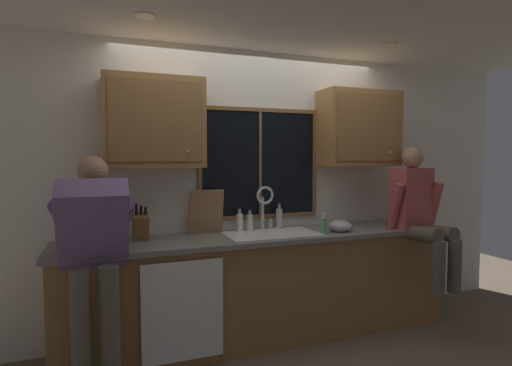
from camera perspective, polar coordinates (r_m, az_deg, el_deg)
name	(u,v)px	position (r m, az deg, el deg)	size (l,w,h in m)	color
back_wall	(252,190)	(3.80, -0.62, -0.99)	(5.78, 0.12, 2.55)	silver
ceiling_downlight_left	(145,16)	(3.06, -15.39, 21.82)	(0.14, 0.14, 0.01)	#FFEAB2
ceiling_downlight_right	(389,45)	(3.83, 18.25, 18.01)	(0.14, 0.14, 0.01)	#FFEAB2
window_glass	(260,163)	(3.74, 0.53, 2.77)	(1.10, 0.02, 0.95)	black
window_frame_top	(260,110)	(3.76, 0.59, 10.30)	(1.17, 0.02, 0.04)	brown
window_frame_bottom	(260,216)	(3.77, 0.58, -4.73)	(1.17, 0.02, 0.04)	brown
window_frame_left	(200,164)	(3.56, -7.95, 2.69)	(0.04, 0.02, 0.95)	brown
window_frame_right	(314,163)	(3.97, 8.24, 2.79)	(0.04, 0.02, 0.95)	brown
window_mullion_center	(260,164)	(3.73, 0.60, 2.77)	(0.02, 0.02, 0.95)	brown
lower_cabinet_run	(265,288)	(3.64, 1.35, -14.63)	(3.38, 0.58, 0.88)	olive
countertop	(266,236)	(3.51, 1.49, -7.57)	(3.44, 0.62, 0.04)	slate
dishwasher_front	(183,311)	(3.14, -10.26, -17.39)	(0.60, 0.02, 0.74)	white
upper_cabinet_left	(154,123)	(3.36, -14.22, 8.28)	(0.78, 0.36, 0.72)	#9E703D
upper_cabinet_right	(359,129)	(4.07, 14.35, 7.45)	(0.78, 0.36, 0.72)	#9E703D
sink	(272,245)	(3.55, 2.26, -8.71)	(0.80, 0.46, 0.21)	silver
faucet	(265,202)	(3.66, 1.28, -2.76)	(0.18, 0.09, 0.40)	silver
person_standing	(94,249)	(2.93, -21.91, -8.66)	(0.53, 0.67, 1.59)	#595147
person_sitting_on_counter	(419,209)	(4.02, 22.03, -3.45)	(0.54, 0.63, 1.26)	#595147
knife_block	(141,227)	(3.36, -15.99, -5.99)	(0.12, 0.18, 0.32)	brown
cutting_board	(206,212)	(3.53, -7.04, -4.05)	(0.30, 0.02, 0.39)	#997047
mixing_bowl	(340,226)	(3.71, 11.79, -5.97)	(0.21, 0.21, 0.11)	#B7B7BC
soap_dispenser	(323,226)	(3.57, 9.50, -5.96)	(0.06, 0.07, 0.18)	#59A566
bottle_green_glass	(279,218)	(3.77, 3.28, -4.93)	(0.06, 0.06, 0.24)	#B7B7BC
bottle_tall_clear	(250,222)	(3.64, -0.88, -5.54)	(0.05, 0.05, 0.20)	silver
bottle_amber_small	(240,222)	(3.61, -2.33, -5.53)	(0.06, 0.06, 0.21)	silver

